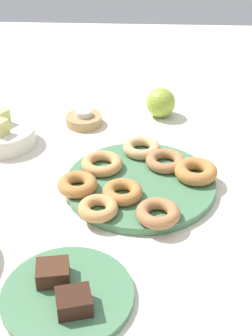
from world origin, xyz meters
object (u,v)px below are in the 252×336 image
donut_7 (158,213)px  melon_chunk_right (0,117)px  donut_plate (140,184)px  donut_0 (196,171)px  brownie_near (74,302)px  donut_6 (98,208)px  candle_holder (84,120)px  donut_4 (165,161)px  fruit_bowl (4,137)px  donut_3 (77,184)px  apple (161,103)px  donut_2 (143,148)px  tealight (84,113)px  donut_5 (102,164)px  cake_plate (68,295)px  brownie_far (53,273)px  donut_1 (122,192)px

donut_7 → melon_chunk_right: melon_chunk_right is taller
melon_chunk_right → donut_plate: bearing=-118.9°
donut_0 → brownie_near: 0.42m
donut_6 → candle_holder: size_ratio=0.81×
donut_4 → fruit_bowl: (0.10, 0.39, -0.01)m
donut_3 → apple: (0.38, -0.17, 0.01)m
donut_2 → melon_chunk_right: 0.36m
donut_0 → donut_4: (0.04, 0.06, -0.00)m
apple → tealight: bearing=106.7°
donut_5 → apple: bearing=-23.9°
donut_plate → melon_chunk_right: melon_chunk_right is taller
donut_4 → tealight: 0.30m
candle_holder → apple: bearing=-73.3°
candle_holder → apple: size_ratio=1.20×
donut_4 → melon_chunk_right: bearing=72.0°
donut_plate → apple: bearing=-7.7°
donut_6 → apple: bearing=-15.2°
cake_plate → candle_holder: size_ratio=2.25×
donut_5 → donut_3: bearing=153.1°
donut_plate → donut_3: size_ratio=3.90×
donut_7 → brownie_far: 0.23m
donut_5 → brownie_far: bearing=171.6°
donut_0 → brownie_far: donut_0 is taller
donut_1 → donut_7: bearing=-132.4°
donut_6 → donut_1: bearing=-38.5°
donut_1 → donut_2: 0.18m
donut_7 → donut_1: bearing=47.6°
brownie_far → apple: (0.62, -0.18, 0.01)m
donut_0 → apple: 0.33m
donut_0 → donut_5: donut_0 is taller
donut_2 → donut_6: same height
donut_4 → brownie_far: bearing=151.7°
donut_5 → cake_plate: (-0.36, 0.02, -0.02)m
brownie_near → donut_4: bearing=-19.6°
candle_holder → fruit_bowl: fruit_bowl is taller
donut_3 → fruit_bowl: size_ratio=0.54×
donut_1 → fruit_bowl: 0.38m
cake_plate → donut_7: bearing=-37.4°
donut_plate → melon_chunk_right: bearing=61.1°
melon_chunk_right → apple: size_ratio=0.46×
donut_0 → donut_1: bearing=117.8°
donut_1 → donut_6: 0.07m
donut_0 → candle_holder: size_ratio=0.97×
tealight → donut_6: bearing=-168.9°
donut_plate → donut_6: size_ratio=4.14×
donut_3 → brownie_near: (-0.30, -0.04, -0.00)m
donut_0 → apple: apple is taller
fruit_bowl → brownie_far: bearing=-155.8°
donut_4 → cake_plate: size_ratio=0.41×
donut_1 → donut_7: (-0.06, -0.07, -0.00)m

